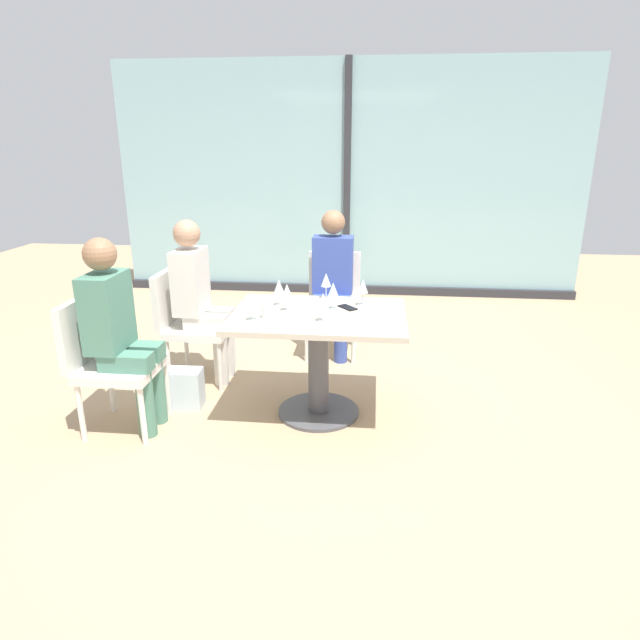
# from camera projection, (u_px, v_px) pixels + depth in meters

# --- Properties ---
(ground_plane) EXTENTS (12.00, 12.00, 0.00)m
(ground_plane) POSITION_uv_depth(u_px,v_px,m) (319.00, 413.00, 3.77)
(ground_plane) COLOR tan
(window_wall_backdrop) EXTENTS (5.50, 0.10, 2.70)m
(window_wall_backdrop) POSITION_uv_depth(u_px,v_px,m) (347.00, 194.00, 6.41)
(window_wall_backdrop) COLOR #8EB7BC
(window_wall_backdrop) RESTS_ON ground_plane
(dining_table_main) EXTENTS (1.14, 0.84, 0.73)m
(dining_table_main) POSITION_uv_depth(u_px,v_px,m) (318.00, 342.00, 3.61)
(dining_table_main) COLOR #BCB29E
(dining_table_main) RESTS_ON ground_plane
(chair_far_left) EXTENTS (0.50, 0.46, 0.87)m
(chair_far_left) POSITION_uv_depth(u_px,v_px,m) (187.00, 319.00, 4.17)
(chair_far_left) COLOR silver
(chair_far_left) RESTS_ON ground_plane
(chair_side_end) EXTENTS (0.50, 0.46, 0.87)m
(chair_side_end) POSITION_uv_depth(u_px,v_px,m) (106.00, 357.00, 3.45)
(chair_side_end) COLOR silver
(chair_side_end) RESTS_ON ground_plane
(chair_near_window) EXTENTS (0.46, 0.51, 0.87)m
(chair_near_window) POSITION_uv_depth(u_px,v_px,m) (333.00, 297.00, 4.76)
(chair_near_window) COLOR silver
(chair_near_window) RESTS_ON ground_plane
(person_far_left) EXTENTS (0.39, 0.34, 1.26)m
(person_far_left) POSITION_uv_depth(u_px,v_px,m) (199.00, 294.00, 4.10)
(person_far_left) COLOR silver
(person_far_left) RESTS_ON ground_plane
(person_side_end) EXTENTS (0.39, 0.34, 1.26)m
(person_side_end) POSITION_uv_depth(u_px,v_px,m) (118.00, 327.00, 3.37)
(person_side_end) COLOR #4C7F6B
(person_side_end) RESTS_ON ground_plane
(person_near_window) EXTENTS (0.34, 0.39, 1.26)m
(person_near_window) POSITION_uv_depth(u_px,v_px,m) (332.00, 277.00, 4.60)
(person_near_window) COLOR #384C9E
(person_near_window) RESTS_ON ground_plane
(wine_glass_0) EXTENTS (0.07, 0.07, 0.18)m
(wine_glass_0) POSITION_uv_depth(u_px,v_px,m) (363.00, 287.00, 3.67)
(wine_glass_0) COLOR silver
(wine_glass_0) RESTS_ON dining_table_main
(wine_glass_1) EXTENTS (0.07, 0.07, 0.18)m
(wine_glass_1) POSITION_uv_depth(u_px,v_px,m) (326.00, 281.00, 3.84)
(wine_glass_1) COLOR silver
(wine_glass_1) RESTS_ON dining_table_main
(wine_glass_2) EXTENTS (0.07, 0.07, 0.18)m
(wine_glass_2) POSITION_uv_depth(u_px,v_px,m) (287.00, 292.00, 3.55)
(wine_glass_2) COLOR silver
(wine_glass_2) RESTS_ON dining_table_main
(wine_glass_3) EXTENTS (0.07, 0.07, 0.18)m
(wine_glass_3) POSITION_uv_depth(u_px,v_px,m) (279.00, 287.00, 3.66)
(wine_glass_3) COLOR silver
(wine_glass_3) RESTS_ON dining_table_main
(wine_glass_4) EXTENTS (0.07, 0.07, 0.18)m
(wine_glass_4) POSITION_uv_depth(u_px,v_px,m) (333.00, 290.00, 3.58)
(wine_glass_4) COLOR silver
(wine_glass_4) RESTS_ON dining_table_main
(wine_glass_5) EXTENTS (0.07, 0.07, 0.18)m
(wine_glass_5) POSITION_uv_depth(u_px,v_px,m) (323.00, 301.00, 3.34)
(wine_glass_5) COLOR silver
(wine_glass_5) RESTS_ON dining_table_main
(wine_glass_6) EXTENTS (0.07, 0.07, 0.18)m
(wine_glass_6) POSITION_uv_depth(u_px,v_px,m) (253.00, 300.00, 3.36)
(wine_glass_6) COLOR silver
(wine_glass_6) RESTS_ON dining_table_main
(coffee_cup) EXTENTS (0.08, 0.08, 0.09)m
(coffee_cup) POSITION_uv_depth(u_px,v_px,m) (267.00, 311.00, 3.44)
(coffee_cup) COLOR white
(coffee_cup) RESTS_ON dining_table_main
(cell_phone_on_table) EXTENTS (0.15, 0.16, 0.01)m
(cell_phone_on_table) POSITION_uv_depth(u_px,v_px,m) (348.00, 308.00, 3.65)
(cell_phone_on_table) COLOR black
(cell_phone_on_table) RESTS_ON dining_table_main
(handbag_0) EXTENTS (0.31, 0.17, 0.28)m
(handbag_0) POSITION_uv_depth(u_px,v_px,m) (181.00, 388.00, 3.82)
(handbag_0) COLOR silver
(handbag_0) RESTS_ON ground_plane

